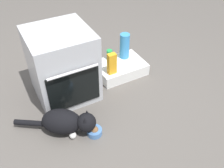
# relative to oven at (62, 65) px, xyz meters

# --- Properties ---
(ground) EXTENTS (8.00, 8.00, 0.00)m
(ground) POSITION_rel_oven_xyz_m (0.05, -0.41, -0.36)
(ground) COLOR #56514C
(oven) EXTENTS (0.58, 0.63, 0.72)m
(oven) POSITION_rel_oven_xyz_m (0.00, 0.00, 0.00)
(oven) COLOR #B7BABF
(oven) RESTS_ON ground
(pantry_cabinet) EXTENTS (0.55, 0.39, 0.13)m
(pantry_cabinet) POSITION_rel_oven_xyz_m (0.68, 0.03, -0.29)
(pantry_cabinet) COLOR white
(pantry_cabinet) RESTS_ON ground
(food_bowl) EXTENTS (0.13, 0.13, 0.09)m
(food_bowl) POSITION_rel_oven_xyz_m (0.03, -0.65, -0.32)
(food_bowl) COLOR #4C7AB7
(food_bowl) RESTS_ON ground
(cat) EXTENTS (0.65, 0.49, 0.25)m
(cat) POSITION_rel_oven_xyz_m (-0.18, -0.51, -0.23)
(cat) COLOR black
(cat) RESTS_ON ground
(juice_carton) EXTENTS (0.09, 0.06, 0.24)m
(juice_carton) POSITION_rel_oven_xyz_m (0.51, -0.08, -0.11)
(juice_carton) COLOR orange
(juice_carton) RESTS_ON pantry_cabinet
(soda_can) EXTENTS (0.07, 0.07, 0.12)m
(soda_can) POSITION_rel_oven_xyz_m (0.61, 0.16, -0.17)
(soda_can) COLOR green
(soda_can) RESTS_ON pantry_cabinet
(water_bottle) EXTENTS (0.11, 0.11, 0.30)m
(water_bottle) POSITION_rel_oven_xyz_m (0.78, 0.12, -0.08)
(water_bottle) COLOR #388CD1
(water_bottle) RESTS_ON pantry_cabinet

